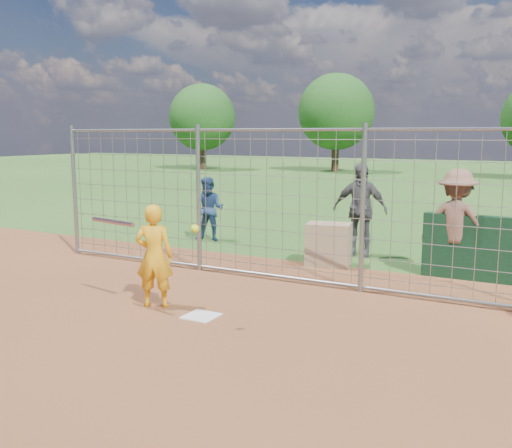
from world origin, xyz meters
The scene contains 11 objects.
ground centered at (0.00, 0.00, 0.00)m, with size 100.00×100.00×0.00m, color #2D591E.
infield_dirt centered at (0.00, -3.00, 0.01)m, with size 18.00×18.00×0.00m, color brown.
home_plate centered at (0.00, -0.20, 0.01)m, with size 0.43×0.43×0.02m, color silver.
dugout_wall centered at (3.40, 3.60, 0.55)m, with size 2.60×0.20×1.10m, color #11381E.
batter centered at (-0.83, -0.12, 0.74)m, with size 0.54×0.35×1.47m, color #F0A214.
bystander_a centered at (-2.92, 4.52, 0.73)m, with size 0.71×0.56×1.47m, color navy.
bystander_b centered at (0.62, 4.58, 0.94)m, with size 1.10×0.46×1.88m, color #505054.
bystander_c centered at (2.62, 3.68, 0.93)m, with size 1.20×0.69×1.86m, color brown.
equipment_bin centered at (0.40, 3.46, 0.40)m, with size 0.80×0.55×0.80m, color tan.
equipment_in_play centered at (-0.94, -0.46, 1.24)m, with size 1.95×0.30×0.13m.
backstop_fence centered at (0.00, 2.00, 1.26)m, with size 9.08×0.08×2.60m.
Camera 1 is at (4.14, -6.34, 2.43)m, focal length 40.00 mm.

